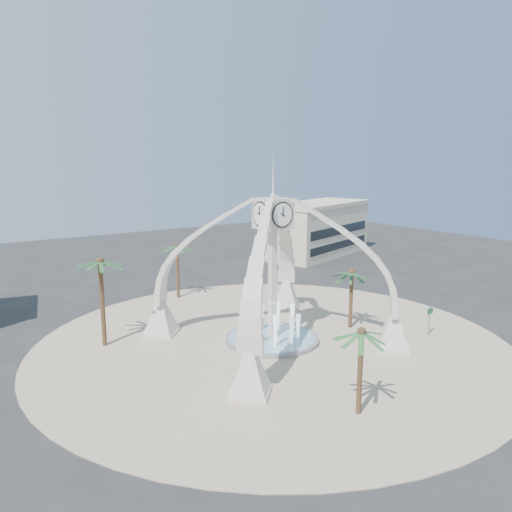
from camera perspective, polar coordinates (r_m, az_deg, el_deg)
ground at (r=43.47m, az=1.86°, el=-9.75°), size 140.00×140.00×0.00m
plaza at (r=43.46m, az=1.86°, el=-9.71°), size 40.00×40.00×0.06m
clock_tower at (r=41.62m, az=1.91°, el=-1.36°), size 17.94×17.94×16.30m
fountain at (r=43.37m, az=1.86°, el=-9.39°), size 8.00×8.00×3.62m
building_ne at (r=82.11m, az=7.10°, el=3.14°), size 21.87×14.17×8.60m
palm_east at (r=46.19m, az=10.91°, el=-1.90°), size 4.88×4.88×6.03m
palm_west at (r=42.44m, az=-17.41°, el=-0.74°), size 5.24×5.24×8.04m
palm_north at (r=56.03m, az=-9.03°, el=1.09°), size 4.92×4.92×6.70m
palm_south at (r=30.65m, az=11.97°, el=-8.62°), size 4.15×4.15×5.97m
street_sign at (r=46.70m, az=19.24°, el=-6.35°), size 1.01×0.17×2.75m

